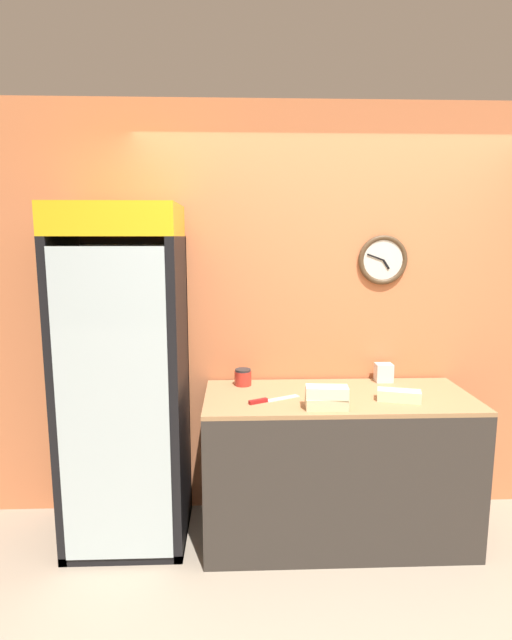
# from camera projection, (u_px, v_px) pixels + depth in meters

# --- Properties ---
(wall_back) EXTENTS (5.20, 0.09, 2.70)m
(wall_back) POSITION_uv_depth(u_px,v_px,m) (328.00, 313.00, 3.33)
(wall_back) COLOR #D17547
(wall_back) RESTS_ON ground_plane
(prep_counter) EXTENTS (1.61, 0.69, 0.91)m
(prep_counter) POSITION_uv_depth(u_px,v_px,m) (336.00, 466.00, 3.09)
(prep_counter) COLOR #332D28
(prep_counter) RESTS_ON ground_plane
(beverage_cooler) EXTENTS (0.71, 0.62, 2.04)m
(beverage_cooler) POSITION_uv_depth(u_px,v_px,m) (126.00, 363.00, 3.01)
(beverage_cooler) COLOR black
(beverage_cooler) RESTS_ON ground_plane
(sandwich_stack_bottom) EXTENTS (0.24, 0.12, 0.06)m
(sandwich_stack_bottom) POSITION_uv_depth(u_px,v_px,m) (327.00, 403.00, 2.77)
(sandwich_stack_bottom) COLOR beige
(sandwich_stack_bottom) RESTS_ON prep_counter
(sandwich_stack_middle) EXTENTS (0.24, 0.13, 0.06)m
(sandwich_stack_middle) POSITION_uv_depth(u_px,v_px,m) (327.00, 392.00, 2.76)
(sandwich_stack_middle) COLOR beige
(sandwich_stack_middle) RESTS_ON sandwich_stack_bottom
(sandwich_flat_left) EXTENTS (0.26, 0.16, 0.06)m
(sandwich_flat_left) POSITION_uv_depth(u_px,v_px,m) (399.00, 395.00, 2.90)
(sandwich_flat_left) COLOR beige
(sandwich_flat_left) RESTS_ON prep_counter
(chefs_knife) EXTENTS (0.31, 0.18, 0.02)m
(chefs_knife) POSITION_uv_depth(u_px,v_px,m) (267.00, 400.00, 2.89)
(chefs_knife) COLOR silver
(chefs_knife) RESTS_ON prep_counter
(condiment_jar) EXTENTS (0.11, 0.11, 0.11)m
(condiment_jar) POSITION_uv_depth(u_px,v_px,m) (243.00, 377.00, 3.21)
(condiment_jar) COLOR #B72D23
(condiment_jar) RESTS_ON prep_counter
(napkin_dispenser) EXTENTS (0.11, 0.09, 0.12)m
(napkin_dispenser) POSITION_uv_depth(u_px,v_px,m) (384.00, 373.00, 3.29)
(napkin_dispenser) COLOR silver
(napkin_dispenser) RESTS_ON prep_counter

